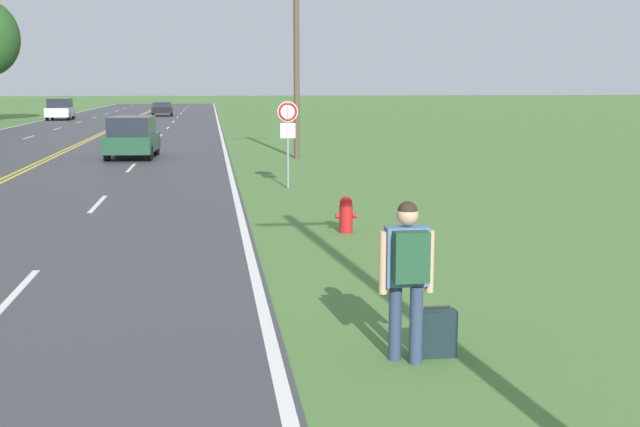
% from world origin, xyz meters
% --- Properties ---
extents(hitchhiker_person, '(0.62, 0.43, 1.81)m').
position_xyz_m(hitchhiker_person, '(8.71, 3.88, 1.11)').
color(hitchhiker_person, navy).
rests_on(hitchhiker_person, ground).
extents(suitcase, '(0.44, 0.18, 0.59)m').
position_xyz_m(suitcase, '(9.11, 4.04, 0.27)').
color(suitcase, '#19282D').
rests_on(suitcase, ground).
extents(fire_hydrant, '(0.44, 0.28, 0.76)m').
position_xyz_m(fire_hydrant, '(9.37, 11.74, 0.39)').
color(fire_hydrant, red).
rests_on(fire_hydrant, ground).
extents(traffic_sign, '(0.60, 0.10, 2.56)m').
position_xyz_m(traffic_sign, '(8.87, 18.96, 1.93)').
color(traffic_sign, gray).
rests_on(traffic_sign, ground).
extents(utility_pole_midground, '(1.80, 0.24, 7.20)m').
position_xyz_m(utility_pole_midground, '(10.17, 28.59, 3.75)').
color(utility_pole_midground, brown).
rests_on(utility_pole_midground, ground).
extents(car_dark_green_suv_approaching, '(2.05, 4.15, 1.72)m').
position_xyz_m(car_dark_green_suv_approaching, '(3.42, 29.54, 0.90)').
color(car_dark_green_suv_approaching, black).
rests_on(car_dark_green_suv_approaching, ground).
extents(car_silver_van_mid_near, '(2.01, 4.04, 1.80)m').
position_xyz_m(car_silver_van_mid_near, '(-5.90, 66.15, 0.94)').
color(car_silver_van_mid_near, black).
rests_on(car_silver_van_mid_near, ground).
extents(car_black_hatchback_mid_far, '(2.04, 3.51, 1.33)m').
position_xyz_m(car_black_hatchback_mid_far, '(2.19, 73.27, 0.74)').
color(car_black_hatchback_mid_far, black).
rests_on(car_black_hatchback_mid_far, ground).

